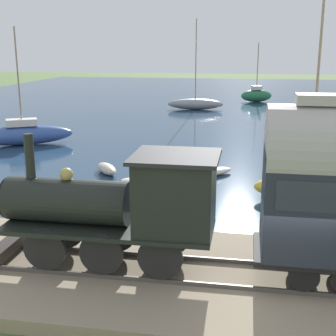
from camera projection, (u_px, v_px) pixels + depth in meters
ground_plane at (279, 299)px, 11.98m from camera, size 200.00×200.00×0.00m
harbor_water at (257, 102)px, 53.58m from camera, size 80.00×80.00×0.01m
rail_embankment at (279, 285)px, 12.30m from camera, size 5.89×56.00×0.49m
steam_locomotive at (124, 202)px, 12.45m from camera, size 2.07×6.25×3.54m
sailboat_yellow at (309, 186)px, 19.48m from camera, size 1.49×4.63×8.75m
sailboat_gray at (195, 104)px, 47.45m from camera, size 1.97×5.71×8.85m
sailboat_blue at (23, 134)px, 30.44m from camera, size 4.35×6.37×7.46m
sailboat_green at (256, 95)px, 53.83m from camera, size 2.52×3.88×6.61m
rowboat_near_shore at (146, 182)px, 21.70m from camera, size 1.10×2.55×0.32m
rowboat_off_pier at (208, 172)px, 23.23m from camera, size 2.48×2.72×0.38m
rowboat_far_out at (107, 169)px, 23.71m from camera, size 2.02×1.74×0.49m
rowboat_mid_harbor at (78, 188)px, 20.33m from camera, size 2.54×2.32×0.54m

